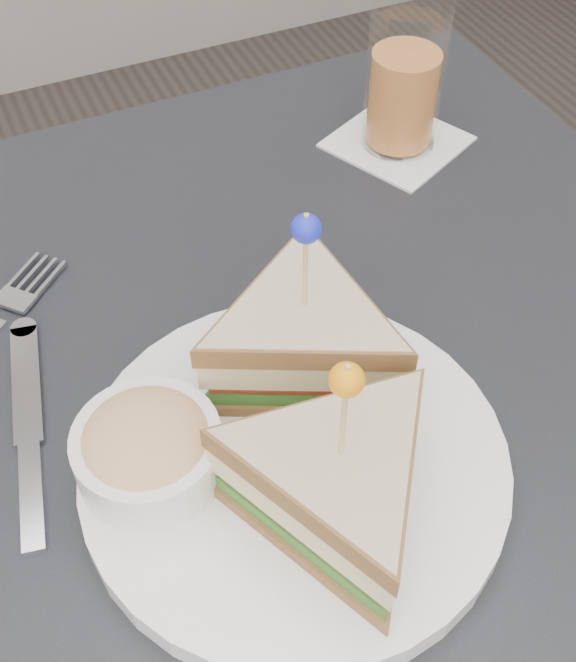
{
  "coord_description": "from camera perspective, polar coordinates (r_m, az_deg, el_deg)",
  "views": [
    {
      "loc": [
        -0.15,
        -0.34,
        1.24
      ],
      "look_at": [
        0.01,
        0.01,
        0.8
      ],
      "focal_mm": 45.0,
      "sensor_mm": 36.0,
      "label": 1
    }
  ],
  "objects": [
    {
      "name": "table",
      "position": [
        0.68,
        -0.42,
        -7.97
      ],
      "size": [
        0.8,
        0.8,
        0.75
      ],
      "color": "black",
      "rests_on": "ground"
    },
    {
      "name": "cutlery_knife",
      "position": [
        0.61,
        -17.4,
        -6.75
      ],
      "size": [
        0.06,
        0.21,
        0.01
      ],
      "rotation": [
        0.0,
        0.0,
        -0.19
      ],
      "color": "white",
      "rests_on": "table"
    },
    {
      "name": "plate_meal",
      "position": [
        0.54,
        0.66,
        -6.42
      ],
      "size": [
        0.38,
        0.38,
        0.17
      ],
      "rotation": [
        0.0,
        0.0,
        0.42
      ],
      "color": "white",
      "rests_on": "table"
    },
    {
      "name": "drink_set",
      "position": [
        0.81,
        7.96,
        16.39
      ],
      "size": [
        0.15,
        0.15,
        0.14
      ],
      "rotation": [
        0.0,
        0.0,
        0.43
      ],
      "color": "white",
      "rests_on": "table"
    }
  ]
}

